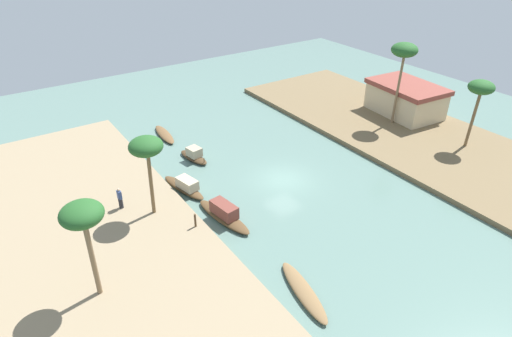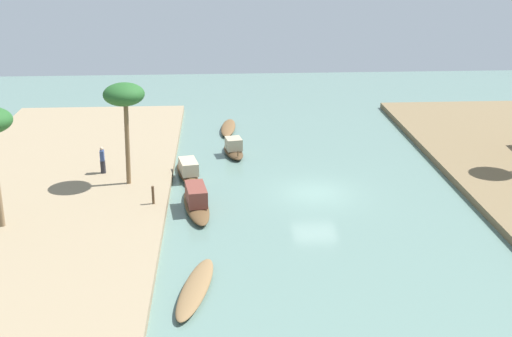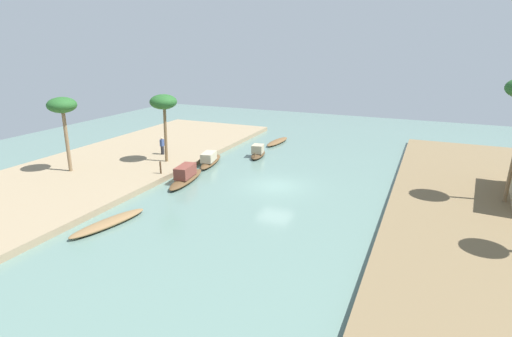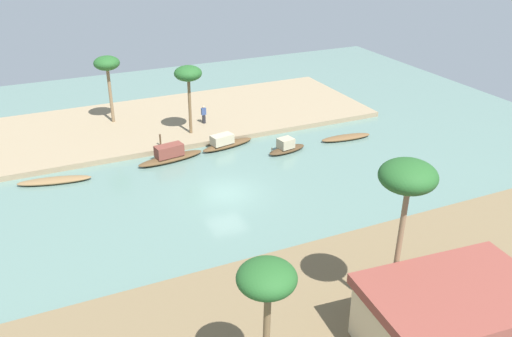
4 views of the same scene
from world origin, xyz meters
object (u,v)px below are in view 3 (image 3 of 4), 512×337
at_px(sampan_with_tall_canopy, 277,142).
at_px(palm_tree_left_far, 62,107).
at_px(person_on_near_bank, 162,146).
at_px(sampan_with_red_awning, 186,176).
at_px(palm_tree_left_near, 163,103).
at_px(mooring_post, 161,168).
at_px(sampan_open_hull, 210,160).
at_px(sampan_midstream, 109,223).
at_px(sampan_foreground, 258,152).

bearing_deg(sampan_with_tall_canopy, palm_tree_left_far, -28.44).
bearing_deg(palm_tree_left_far, person_on_near_bank, 152.83).
bearing_deg(palm_tree_left_far, sampan_with_red_awning, 104.59).
bearing_deg(sampan_with_tall_canopy, person_on_near_bank, -32.53).
bearing_deg(person_on_near_bank, sampan_with_tall_canopy, 139.00).
relative_size(sampan_with_tall_canopy, palm_tree_left_near, 0.79).
height_order(mooring_post, palm_tree_left_far, palm_tree_left_far).
xyz_separation_m(sampan_with_red_awning, palm_tree_left_near, (-2.98, -3.83, 4.97)).
relative_size(sampan_with_red_awning, palm_tree_left_near, 0.93).
distance_m(sampan_open_hull, palm_tree_left_far, 12.38).
distance_m(palm_tree_left_near, palm_tree_left_far, 7.68).
xyz_separation_m(sampan_with_red_awning, sampan_with_tall_canopy, (-14.62, 1.98, -0.29)).
relative_size(sampan_with_tall_canopy, mooring_post, 4.64).
bearing_deg(palm_tree_left_far, sampan_open_hull, 129.85).
distance_m(sampan_midstream, sampan_foreground, 17.49).
xyz_separation_m(sampan_open_hull, sampan_foreground, (-4.07, 2.84, -0.02)).
bearing_deg(sampan_midstream, palm_tree_left_far, -111.08).
distance_m(sampan_with_red_awning, palm_tree_left_far, 10.85).
bearing_deg(palm_tree_left_near, sampan_foreground, 134.33).
relative_size(sampan_open_hull, palm_tree_left_near, 0.83).
bearing_deg(palm_tree_left_far, palm_tree_left_near, 134.65).
xyz_separation_m(sampan_with_tall_canopy, person_on_near_bank, (9.85, -7.58, 0.99)).
bearing_deg(sampan_foreground, mooring_post, -36.25).
relative_size(sampan_with_tall_canopy, palm_tree_left_far, 0.77).
xyz_separation_m(sampan_open_hull, mooring_post, (4.92, -1.61, 0.48)).
xyz_separation_m(sampan_with_red_awning, mooring_post, (0.11, -2.23, 0.44)).
relative_size(sampan_foreground, mooring_post, 3.57).
bearing_deg(person_on_near_bank, sampan_foreground, 114.34).
xyz_separation_m(sampan_with_red_awning, person_on_near_bank, (-4.76, -5.60, 0.71)).
relative_size(sampan_midstream, person_on_near_bank, 3.18).
bearing_deg(sampan_midstream, mooring_post, -152.31).
distance_m(sampan_open_hull, palm_tree_left_near, 6.22).
bearing_deg(sampan_open_hull, mooring_post, -29.60).
bearing_deg(sampan_open_hull, sampan_with_red_awning, -4.09).
relative_size(sampan_foreground, palm_tree_left_far, 0.60).
xyz_separation_m(sampan_with_red_awning, sampan_foreground, (-8.88, 2.21, -0.06)).
bearing_deg(sampan_with_tall_canopy, sampan_midstream, 0.59).
bearing_deg(sampan_with_red_awning, sampan_with_tall_canopy, 163.97).
height_order(sampan_open_hull, palm_tree_left_near, palm_tree_left_near).
xyz_separation_m(sampan_with_tall_canopy, palm_tree_left_near, (11.64, -5.81, 5.26)).
xyz_separation_m(sampan_open_hull, palm_tree_left_far, (7.23, -8.66, 5.10)).
bearing_deg(sampan_midstream, sampan_with_red_awning, -167.16).
height_order(sampan_foreground, person_on_near_bank, person_on_near_bank).
xyz_separation_m(sampan_midstream, palm_tree_left_near, (-11.48, -4.01, 5.26)).
height_order(sampan_midstream, palm_tree_left_far, palm_tree_left_far).
bearing_deg(palm_tree_left_near, sampan_midstream, 19.25).
relative_size(sampan_with_red_awning, sampan_midstream, 1.05).
bearing_deg(person_on_near_bank, palm_tree_left_far, -30.59).
xyz_separation_m(mooring_post, palm_tree_left_near, (-3.09, -1.59, 4.53)).
height_order(sampan_with_red_awning, sampan_open_hull, sampan_with_red_awning).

